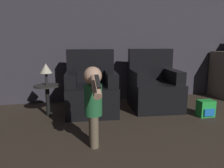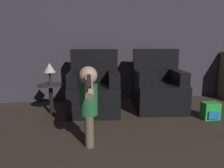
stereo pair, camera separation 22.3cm
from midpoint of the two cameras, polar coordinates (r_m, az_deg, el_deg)
The scene contains 7 objects.
wall_back at distance 4.15m, azimuth -3.01°, elevation 13.76°, with size 8.40×0.05×2.60m.
armchair_left at distance 3.46m, azimuth -7.26°, elevation -1.73°, with size 0.83×0.85×0.98m.
armchair_right at distance 3.71m, azimuth 9.22°, elevation -0.95°, with size 0.83×0.85×0.98m.
person_toddler at distance 2.28m, azimuth -7.74°, elevation -4.26°, with size 0.19×0.59×0.85m.
toy_backpack at distance 3.51m, azimuth 21.64°, elevation -5.99°, with size 0.23×0.18×0.25m.
side_table at distance 3.41m, azimuth -18.38°, elevation -1.85°, with size 0.38×0.38×0.47m.
lamp at distance 3.35m, azimuth -18.73°, elevation 3.75°, with size 0.18×0.18×0.32m.
Camera 1 is at (-0.79, 0.43, 1.10)m, focal length 35.00 mm.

